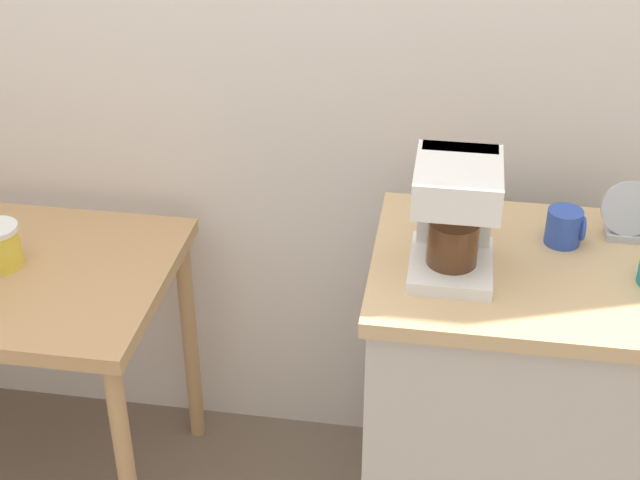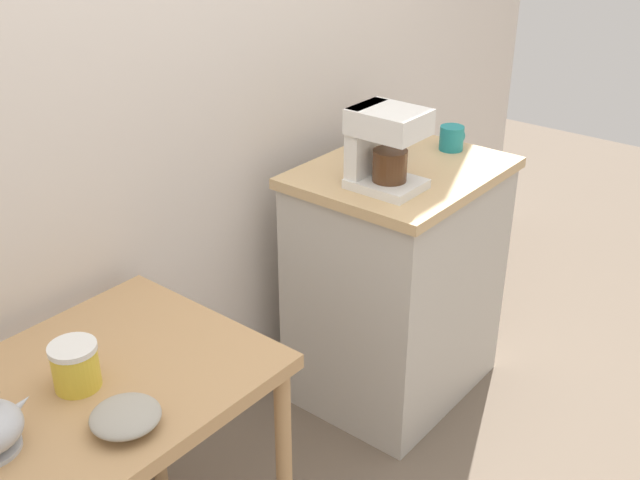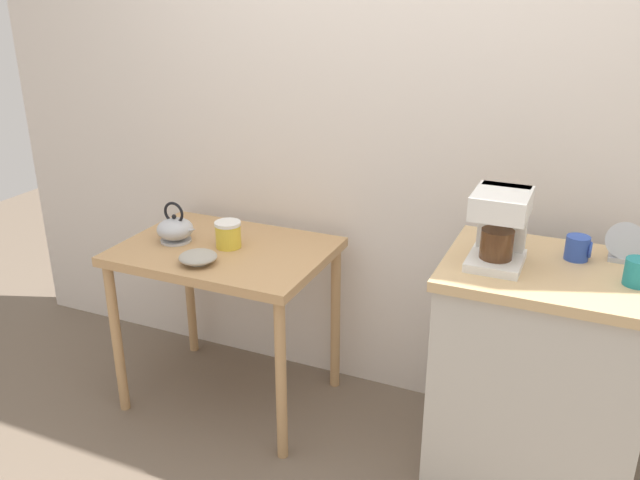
# 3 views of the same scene
# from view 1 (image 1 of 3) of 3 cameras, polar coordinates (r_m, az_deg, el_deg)

# --- Properties ---
(wooden_table) EXTENTS (0.88, 0.63, 0.75)m
(wooden_table) POSITION_cam_1_polar(r_m,az_deg,el_deg) (2.51, -19.06, -3.38)
(wooden_table) COLOR tan
(wooden_table) RESTS_ON ground_plane
(kitchen_counter) EXTENTS (0.71, 0.57, 0.90)m
(kitchen_counter) POSITION_cam_1_polar(r_m,az_deg,el_deg) (2.37, 11.75, -10.65)
(kitchen_counter) COLOR #BCB7AD
(kitchen_counter) RESTS_ON ground_plane
(coffee_maker) EXTENTS (0.18, 0.22, 0.26)m
(coffee_maker) POSITION_cam_1_polar(r_m,az_deg,el_deg) (1.99, 8.36, 1.85)
(coffee_maker) COLOR white
(coffee_maker) RESTS_ON kitchen_counter
(mug_blue) EXTENTS (0.09, 0.08, 0.08)m
(mug_blue) POSITION_cam_1_polar(r_m,az_deg,el_deg) (2.18, 14.88, 0.79)
(mug_blue) COLOR #2D4CAD
(mug_blue) RESTS_ON kitchen_counter
(table_clock) EXTENTS (0.13, 0.06, 0.14)m
(table_clock) POSITION_cam_1_polar(r_m,az_deg,el_deg) (2.23, 18.52, 1.51)
(table_clock) COLOR #B2B5BA
(table_clock) RESTS_ON kitchen_counter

